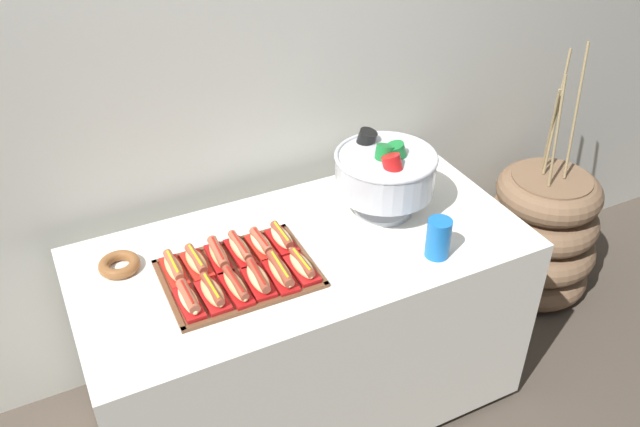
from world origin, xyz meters
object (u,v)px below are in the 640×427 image
at_px(hot_dog_8, 219,255).
at_px(hot_dog_3, 258,279).
at_px(hot_dog_1, 213,293).
at_px(buffet_table, 305,326).
at_px(floor_vase, 539,234).
at_px(hot_dog_10, 261,244).
at_px(hot_dog_9, 240,249).
at_px(cup_stack, 438,238).
at_px(hot_dog_5, 302,266).
at_px(hot_dog_11, 282,238).
at_px(donut, 119,265).
at_px(serving_tray, 239,274).
at_px(hot_dog_2, 236,286).
at_px(hot_dog_0, 189,299).
at_px(punch_bowl, 385,172).
at_px(hot_dog_6, 174,269).
at_px(hot_dog_7, 197,262).
at_px(hot_dog_4, 280,272).

bearing_deg(hot_dog_8, hot_dog_3, -66.26).
bearing_deg(hot_dog_1, buffet_table, 18.43).
xyz_separation_m(floor_vase, hot_dog_10, (-1.44, -0.13, 0.52)).
relative_size(hot_dog_9, cup_stack, 1.24).
xyz_separation_m(hot_dog_5, hot_dog_10, (-0.07, 0.17, 0.00)).
height_order(hot_dog_11, donut, hot_dog_11).
xyz_separation_m(serving_tray, hot_dog_2, (-0.04, -0.08, 0.03)).
bearing_deg(hot_dog_0, punch_bowl, 13.56).
bearing_deg(hot_dog_6, hot_dog_7, -0.70).
relative_size(hot_dog_4, hot_dog_8, 1.07).
bearing_deg(hot_dog_5, hot_dog_10, 113.74).
distance_m(hot_dog_3, hot_dog_5, 0.15).
bearing_deg(hot_dog_6, hot_dog_4, -29.51).
relative_size(buffet_table, hot_dog_9, 8.86).
relative_size(floor_vase, hot_dog_3, 7.22).
bearing_deg(buffet_table, hot_dog_10, 163.52).
bearing_deg(punch_bowl, hot_dog_11, -175.71).
distance_m(serving_tray, hot_dog_7, 0.14).
bearing_deg(donut, hot_dog_11, -13.08).
relative_size(hot_dog_9, hot_dog_11, 1.15).
height_order(buffet_table, hot_dog_3, hot_dog_3).
distance_m(buffet_table, hot_dog_0, 0.61).
xyz_separation_m(buffet_table, hot_dog_8, (-0.29, 0.04, 0.41)).
height_order(serving_tray, donut, donut).
relative_size(hot_dog_7, hot_dog_10, 1.03).
bearing_deg(hot_dog_1, hot_dog_6, 113.74).
xyz_separation_m(floor_vase, donut, (-1.89, -0.00, 0.50)).
relative_size(hot_dog_8, donut, 1.27).
xyz_separation_m(hot_dog_0, hot_dog_5, (0.37, -0.00, -0.00)).
bearing_deg(hot_dog_7, buffet_table, -6.84).
xyz_separation_m(hot_dog_4, hot_dog_11, (0.08, 0.16, -0.00)).
bearing_deg(hot_dog_4, hot_dog_3, 179.30).
relative_size(serving_tray, hot_dog_11, 3.16).
relative_size(hot_dog_0, hot_dog_11, 1.05).
relative_size(hot_dog_4, cup_stack, 1.31).
relative_size(floor_vase, serving_tray, 2.51).
xyz_separation_m(hot_dog_0, hot_dog_9, (0.23, 0.16, 0.00)).
distance_m(hot_dog_0, cup_stack, 0.83).
bearing_deg(hot_dog_9, hot_dog_8, 179.30).
bearing_deg(hot_dog_11, punch_bowl, 4.29).
bearing_deg(hot_dog_0, hot_dog_6, 89.30).
xyz_separation_m(hot_dog_0, hot_dog_7, (0.08, 0.16, -0.00)).
bearing_deg(hot_dog_1, serving_tray, 35.55).
xyz_separation_m(hot_dog_3, hot_dog_4, (0.07, -0.00, 0.00)).
height_order(hot_dog_9, hot_dog_10, hot_dog_9).
xyz_separation_m(hot_dog_6, hot_dog_10, (0.30, -0.00, 0.00)).
relative_size(hot_dog_5, hot_dog_8, 0.93).
height_order(hot_dog_7, hot_dog_9, hot_dog_9).
xyz_separation_m(hot_dog_2, hot_dog_4, (0.15, -0.00, 0.00)).
relative_size(hot_dog_0, hot_dog_6, 0.97).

